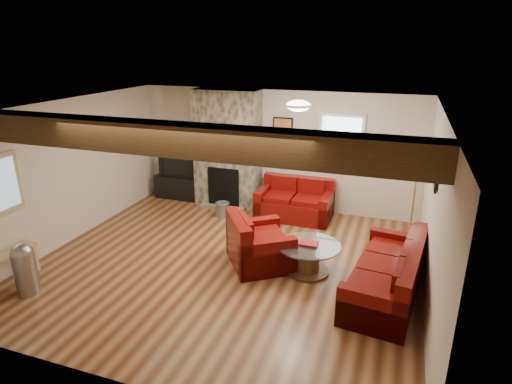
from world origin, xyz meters
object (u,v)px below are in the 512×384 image
Objects in this scene: sofa_three at (386,270)px; loveseat at (295,199)px; television at (178,165)px; coffee_table at (308,259)px; tv_cabinet at (179,187)px; floor_lamp at (418,168)px; armchair_red at (260,240)px.

sofa_three is 3.02m from loveseat.
television is (-2.80, 0.30, 0.38)m from loveseat.
loveseat reaches higher than coffee_table.
tv_cabinet is 0.66× the size of floor_lamp.
floor_lamp reaches higher than television.
sofa_three is 2.18m from floor_lamp.
sofa_three reaches higher than coffee_table.
floor_lamp reaches higher than tv_cabinet.
tv_cabinet is at bearing 146.16° from coffee_table.
armchair_red reaches higher than loveseat.
armchair_red is 0.82m from coffee_table.
sofa_three is 5.41m from tv_cabinet.
armchair_red is at bearing -90.83° from loveseat.
floor_lamp reaches higher than loveseat.
sofa_three is 1.27× the size of floor_lamp.
tv_cabinet is (-4.72, 2.64, -0.13)m from sofa_three.
sofa_three reaches higher than tv_cabinet.
coffee_table is (-1.17, 0.26, -0.15)m from sofa_three.
armchair_red is 3.64m from television.
floor_lamp is at bearing 177.88° from sofa_three.
tv_cabinet is at bearing -111.90° from sofa_three.
loveseat reaches higher than tv_cabinet.
television is 5.12m from floor_lamp.
floor_lamp reaches higher than coffee_table.
loveseat is 2.22m from coffee_table.
loveseat is 2.48m from floor_lamp.
tv_cabinet reaches higher than coffee_table.
coffee_table is at bearing -69.68° from loveseat.
floor_lamp is at bearing -8.05° from television.
floor_lamp is at bearing -9.96° from loveseat.
loveseat is at bearing -6.11° from television.
armchair_red is at bearing -91.10° from sofa_three.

